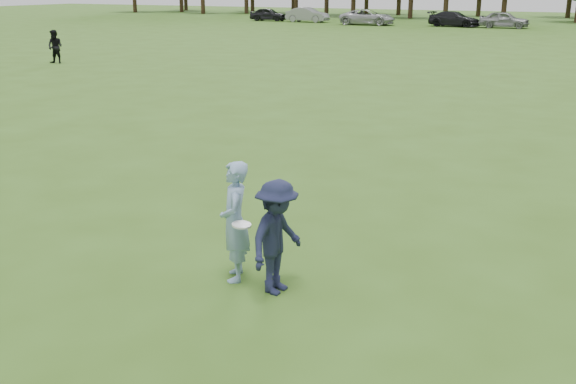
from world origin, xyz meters
name	(u,v)px	position (x,y,z in m)	size (l,w,h in m)	color
ground	(254,292)	(0.00, 0.00, 0.00)	(200.00, 200.00, 0.00)	#365818
thrower	(235,221)	(-0.46, 0.29, 0.87)	(0.64, 0.42, 1.75)	#82A1C8
defender	(277,237)	(0.27, 0.17, 0.80)	(1.04, 0.60, 1.61)	#1A1F3A
player_far_a	(55,47)	(-23.01, 19.34, 0.87)	(0.84, 0.66, 1.74)	black
car_a	(269,14)	(-32.70, 60.89, 0.71)	(1.67, 4.15, 1.41)	black
car_b	(307,15)	(-27.76, 60.61, 0.77)	(1.63, 4.67, 1.54)	gray
car_c	(368,17)	(-20.15, 58.69, 0.77)	(2.54, 5.51, 1.53)	#A9A8AD
car_d	(454,19)	(-11.67, 59.87, 0.73)	(2.04, 5.01, 1.45)	black
car_e	(504,20)	(-6.99, 59.89, 0.78)	(1.83, 4.56, 1.55)	gray
disc_in_play	(242,225)	(-0.22, 0.07, 0.94)	(0.31, 0.31, 0.05)	white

